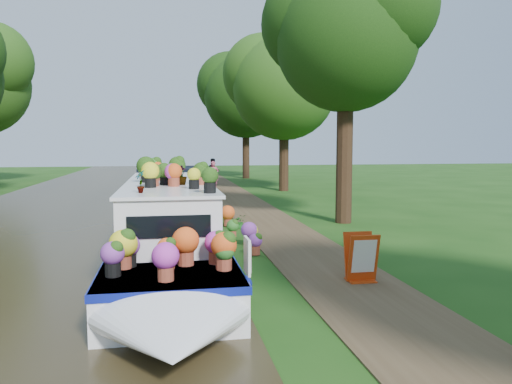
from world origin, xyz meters
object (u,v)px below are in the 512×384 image
at_px(sandwich_board, 361,260).
at_px(pedestrian_dark, 214,171).
at_px(second_boat, 167,183).
at_px(plant_boat, 169,224).
at_px(pedestrian_pink, 214,175).

distance_m(sandwich_board, pedestrian_dark, 24.37).
distance_m(second_boat, pedestrian_dark, 5.94).
relative_size(second_boat, sandwich_board, 7.61).
bearing_deg(sandwich_board, pedestrian_dark, 91.91).
xyz_separation_m(plant_boat, pedestrian_pink, (2.75, 18.06, 0.02)).
bearing_deg(plant_boat, pedestrian_dark, 81.90).
distance_m(plant_boat, second_boat, 16.63).
bearing_deg(pedestrian_pink, sandwich_board, -89.98).
relative_size(pedestrian_pink, pedestrian_dark, 0.96).
bearing_deg(second_boat, pedestrian_dark, 57.28).
distance_m(sandwich_board, pedestrian_pink, 20.75).
xyz_separation_m(second_boat, sandwich_board, (3.76, -19.29, -0.11)).
height_order(second_boat, pedestrian_pink, pedestrian_pink).
xyz_separation_m(plant_boat, second_boat, (-0.01, 16.63, -0.28)).
height_order(pedestrian_pink, pedestrian_dark, pedestrian_dark).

